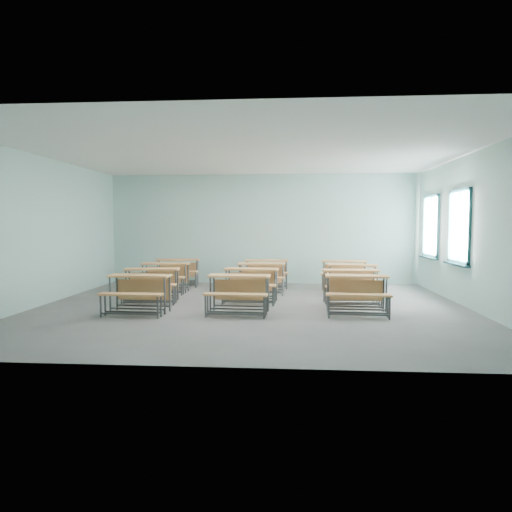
# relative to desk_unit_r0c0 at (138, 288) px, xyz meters

# --- Properties ---
(room) EXTENTS (9.04, 8.04, 3.24)m
(room) POSITION_rel_desk_unit_r0c0_xyz_m (2.23, 0.81, 1.09)
(room) COLOR slate
(room) RESTS_ON ground
(desk_unit_r0c0) EXTENTS (1.23, 0.85, 0.75)m
(desk_unit_r0c0) POSITION_rel_desk_unit_r0c0_xyz_m (0.00, 0.00, 0.00)
(desk_unit_r0c0) COLOR #CE874A
(desk_unit_r0c0) RESTS_ON ground
(desk_unit_r0c1) EXTENTS (1.24, 0.87, 0.75)m
(desk_unit_r0c1) POSITION_rel_desk_unit_r0c0_xyz_m (1.96, 0.12, 0.00)
(desk_unit_r0c1) COLOR #CE874A
(desk_unit_r0c1) RESTS_ON ground
(desk_unit_r0c2) EXTENTS (1.24, 0.86, 0.75)m
(desk_unit_r0c2) POSITION_rel_desk_unit_r0c0_xyz_m (4.25, 0.25, 0.00)
(desk_unit_r0c2) COLOR #CE874A
(desk_unit_r0c2) RESTS_ON ground
(desk_unit_r1c0) EXTENTS (1.28, 0.94, 0.75)m
(desk_unit_r1c0) POSITION_rel_desk_unit_r0c0_xyz_m (-0.14, 1.29, 0.00)
(desk_unit_r1c0) COLOR #CE874A
(desk_unit_r1c0) RESTS_ON ground
(desk_unit_r1c1) EXTENTS (1.26, 0.89, 0.75)m
(desk_unit_r1c1) POSITION_rel_desk_unit_r0c0_xyz_m (2.09, 1.45, 0.00)
(desk_unit_r1c1) COLOR #CE874A
(desk_unit_r1c1) RESTS_ON ground
(desk_unit_r1c2) EXTENTS (1.24, 0.87, 0.75)m
(desk_unit_r1c2) POSITION_rel_desk_unit_r0c0_xyz_m (4.28, 1.32, 0.00)
(desk_unit_r1c2) COLOR #CE874A
(desk_unit_r1c2) RESTS_ON ground
(desk_unit_r2c0) EXTENTS (1.20, 0.81, 0.75)m
(desk_unit_r2c0) POSITION_rel_desk_unit_r0c0_xyz_m (-0.23, 2.72, 0.00)
(desk_unit_r2c0) COLOR #CE874A
(desk_unit_r2c0) RESTS_ON ground
(desk_unit_r2c1) EXTENTS (1.21, 0.82, 0.75)m
(desk_unit_r2c1) POSITION_rel_desk_unit_r0c0_xyz_m (2.23, 2.83, 0.00)
(desk_unit_r2c1) COLOR #CE874A
(desk_unit_r2c1) RESTS_ON ground
(desk_unit_r2c2) EXTENTS (1.30, 0.96, 0.75)m
(desk_unit_r2c2) POSITION_rel_desk_unit_r0c0_xyz_m (4.48, 2.65, 0.00)
(desk_unit_r2c2) COLOR #CE874A
(desk_unit_r2c2) RESTS_ON ground
(desk_unit_r3c0) EXTENTS (1.29, 0.95, 0.75)m
(desk_unit_r3c0) POSITION_rel_desk_unit_r0c0_xyz_m (-0.23, 4.04, 0.00)
(desk_unit_r3c0) COLOR #CE874A
(desk_unit_r3c0) RESTS_ON ground
(desk_unit_r3c1) EXTENTS (1.22, 0.84, 0.75)m
(desk_unit_r3c1) POSITION_rel_desk_unit_r0c0_xyz_m (2.31, 3.95, 0.00)
(desk_unit_r3c1) COLOR #CE874A
(desk_unit_r3c1) RESTS_ON ground
(desk_unit_r3c2) EXTENTS (1.29, 0.95, 0.75)m
(desk_unit_r3c2) POSITION_rel_desk_unit_r0c0_xyz_m (4.42, 3.79, 0.00)
(desk_unit_r3c2) COLOR #CE874A
(desk_unit_r3c2) RESTS_ON ground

